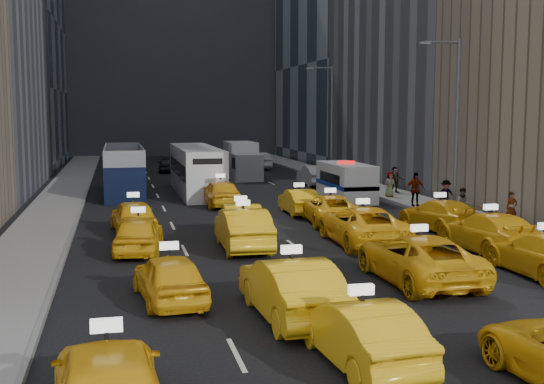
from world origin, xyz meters
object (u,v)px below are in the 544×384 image
at_px(box_truck, 242,161).
at_px(pedestrian_0, 511,208).
at_px(nypd_van, 346,182).
at_px(city_bus, 196,170).
at_px(taxi_0, 108,383).
at_px(taxi_1, 360,332).
at_px(double_decker, 124,171).

relative_size(box_truck, pedestrian_0, 4.16).
relative_size(nypd_van, box_truck, 0.89).
bearing_deg(pedestrian_0, city_bus, 131.80).
distance_m(taxi_0, nypd_van, 31.78).
bearing_deg(taxi_1, box_truck, -101.34).
bearing_deg(nypd_van, double_decker, 159.84).
bearing_deg(double_decker, box_truck, 34.99).
bearing_deg(taxi_1, pedestrian_0, -135.62).
xyz_separation_m(taxi_0, city_bus, (5.44, 34.07, 0.74)).
bearing_deg(taxi_0, pedestrian_0, -140.43).
relative_size(taxi_0, city_bus, 0.39).
height_order(taxi_0, nypd_van, nypd_van).
relative_size(taxi_1, pedestrian_0, 2.79).
bearing_deg(double_decker, taxi_0, -98.77).
height_order(taxi_0, city_bus, city_bus).
bearing_deg(box_truck, double_decker, -138.71).
xyz_separation_m(nypd_van, box_truck, (-3.85, 14.81, 0.36)).
distance_m(taxi_1, box_truck, 41.69).
bearing_deg(city_bus, box_truck, 58.13).
relative_size(taxi_0, box_truck, 0.73).
height_order(box_truck, pedestrian_0, box_truck).
bearing_deg(nypd_van, city_bus, 150.84).
height_order(nypd_van, city_bus, city_bus).
relative_size(taxi_0, nypd_van, 0.82).
height_order(nypd_van, pedestrian_0, nypd_van).
bearing_deg(double_decker, pedestrian_0, -52.51).
distance_m(double_decker, city_bus, 4.78).
distance_m(city_bus, pedestrian_0, 21.58).
relative_size(taxi_0, taxi_1, 1.08).
bearing_deg(nypd_van, taxi_1, -104.72).
distance_m(city_bus, box_truck, 10.40).
xyz_separation_m(taxi_0, pedestrian_0, (18.36, 16.79, 0.13)).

